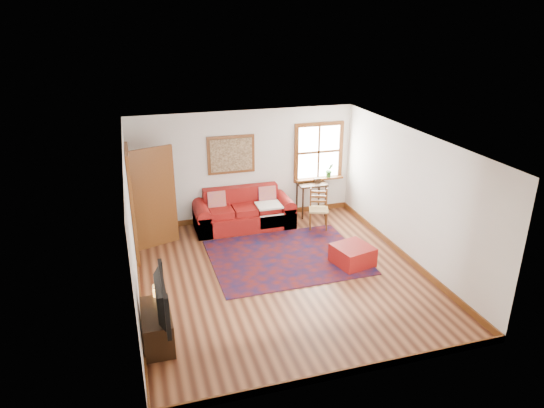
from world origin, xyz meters
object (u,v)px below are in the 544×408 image
object	(u,v)px
red_ottoman	(353,255)
side_table	(311,188)
red_leather_sofa	(244,214)
media_cabinet	(157,327)
ladder_back_chair	(319,207)

from	to	relation	value
red_ottoman	side_table	xyz separation A→B (m)	(0.12, 2.51, 0.47)
side_table	red_leather_sofa	bearing A→B (deg)	-173.12
red_leather_sofa	media_cabinet	xyz separation A→B (m)	(-2.14, -3.63, -0.03)
red_ottoman	media_cabinet	world-z (taller)	media_cabinet
red_leather_sofa	media_cabinet	bearing A→B (deg)	-120.52
red_leather_sofa	side_table	size ratio (longest dim) A/B	2.75
red_leather_sofa	ladder_back_chair	bearing A→B (deg)	-18.90
red_ottoman	media_cabinet	xyz separation A→B (m)	(-3.69, -1.33, 0.07)
side_table	ladder_back_chair	distance (m)	0.76
red_leather_sofa	side_table	world-z (taller)	red_leather_sofa
side_table	media_cabinet	bearing A→B (deg)	-134.77
media_cabinet	side_table	bearing A→B (deg)	45.23
side_table	ladder_back_chair	bearing A→B (deg)	-98.27
red_ottoman	media_cabinet	distance (m)	3.92
side_table	media_cabinet	distance (m)	5.42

